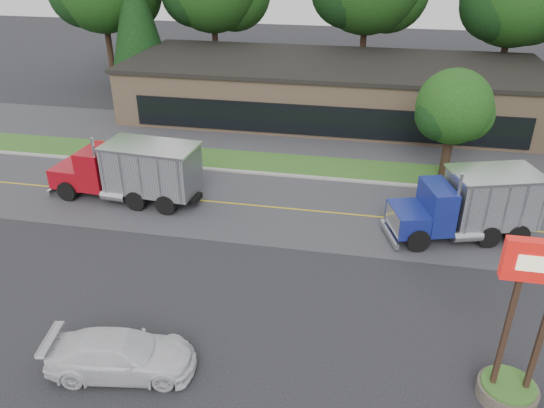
# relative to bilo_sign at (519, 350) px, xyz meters

# --- Properties ---
(ground) EXTENTS (140.00, 140.00, 0.00)m
(ground) POSITION_rel_bilo_sign_xyz_m (-10.50, 2.50, -2.02)
(ground) COLOR #35353B
(ground) RESTS_ON ground
(road) EXTENTS (60.00, 8.00, 0.02)m
(road) POSITION_rel_bilo_sign_xyz_m (-10.50, 11.50, -2.02)
(road) COLOR #4F4F53
(road) RESTS_ON ground
(center_line) EXTENTS (60.00, 0.12, 0.01)m
(center_line) POSITION_rel_bilo_sign_xyz_m (-10.50, 11.50, -2.02)
(center_line) COLOR gold
(center_line) RESTS_ON ground
(curb) EXTENTS (60.00, 0.30, 0.12)m
(curb) POSITION_rel_bilo_sign_xyz_m (-10.50, 15.70, -2.02)
(curb) COLOR #9E9E99
(curb) RESTS_ON ground
(grass_verge) EXTENTS (60.00, 3.40, 0.03)m
(grass_verge) POSITION_rel_bilo_sign_xyz_m (-10.50, 17.50, -2.02)
(grass_verge) COLOR #3A6020
(grass_verge) RESTS_ON ground
(far_parking) EXTENTS (60.00, 7.00, 0.02)m
(far_parking) POSITION_rel_bilo_sign_xyz_m (-10.50, 22.50, -2.02)
(far_parking) COLOR #4F4F53
(far_parking) RESTS_ON ground
(strip_mall) EXTENTS (32.00, 12.00, 4.00)m
(strip_mall) POSITION_rel_bilo_sign_xyz_m (-8.50, 28.50, -0.02)
(strip_mall) COLOR tan
(strip_mall) RESTS_ON ground
(bilo_sign) EXTENTS (2.20, 1.90, 5.95)m
(bilo_sign) POSITION_rel_bilo_sign_xyz_m (0.00, 0.00, 0.00)
(bilo_sign) COLOR #6B6054
(bilo_sign) RESTS_ON ground
(evergreen_left) EXTENTS (5.52, 5.52, 12.54)m
(evergreen_left) POSITION_rel_bilo_sign_xyz_m (-26.50, 32.50, 4.87)
(evergreen_left) COLOR #382619
(evergreen_left) RESTS_ON ground
(tree_verge) EXTENTS (4.64, 4.37, 6.63)m
(tree_verge) POSITION_rel_bilo_sign_xyz_m (-0.43, 17.56, 2.19)
(tree_verge) COLOR #382619
(tree_verge) RESTS_ON ground
(dump_truck_red) EXTENTS (8.68, 3.26, 3.36)m
(dump_truck_red) POSITION_rel_bilo_sign_xyz_m (-17.72, 10.99, -0.22)
(dump_truck_red) COLOR black
(dump_truck_red) RESTS_ON ground
(dump_truck_blue) EXTENTS (7.33, 4.46, 3.36)m
(dump_truck_blue) POSITION_rel_bilo_sign_xyz_m (0.02, 10.47, -0.23)
(dump_truck_blue) COLOR black
(dump_truck_blue) RESTS_ON ground
(rally_car) EXTENTS (5.30, 2.84, 1.46)m
(rally_car) POSITION_rel_bilo_sign_xyz_m (-12.74, -1.30, -1.29)
(rally_car) COLOR silver
(rally_car) RESTS_ON ground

